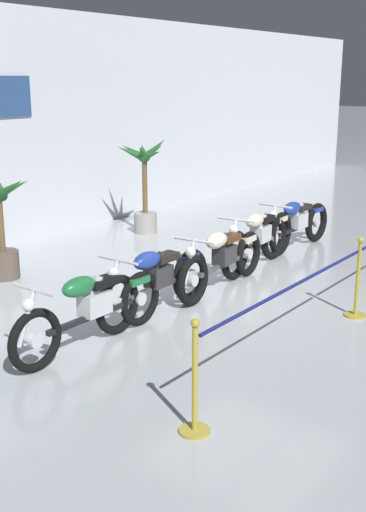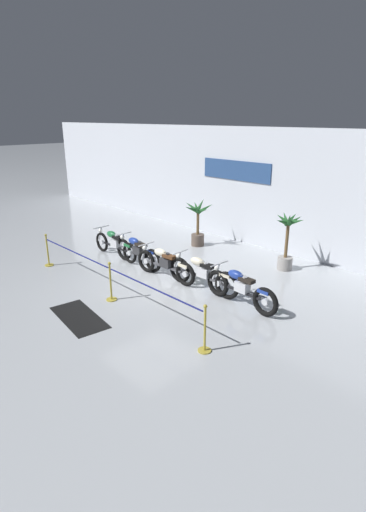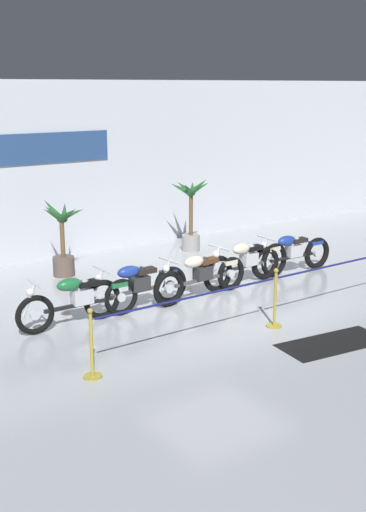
% 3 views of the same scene
% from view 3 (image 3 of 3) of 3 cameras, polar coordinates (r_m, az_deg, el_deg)
% --- Properties ---
extents(ground_plane, '(120.00, 120.00, 0.00)m').
position_cam_3_polar(ground_plane, '(12.35, 2.93, -4.32)').
color(ground_plane, '#B2B7BC').
extents(back_wall, '(28.00, 0.29, 4.20)m').
position_cam_3_polar(back_wall, '(16.14, -8.28, 7.78)').
color(back_wall, silver).
rests_on(back_wall, ground).
extents(motorcycle_green_0, '(2.33, 0.62, 0.92)m').
position_cam_3_polar(motorcycle_green_0, '(11.33, -9.25, -3.81)').
color(motorcycle_green_0, black).
rests_on(motorcycle_green_0, ground).
extents(motorcycle_blue_1, '(2.21, 0.62, 0.94)m').
position_cam_3_polar(motorcycle_blue_1, '(11.89, -4.13, -2.71)').
color(motorcycle_blue_1, black).
rests_on(motorcycle_blue_1, ground).
extents(motorcycle_cream_2, '(2.31, 0.62, 0.93)m').
position_cam_3_polar(motorcycle_cream_2, '(12.57, 1.57, -1.75)').
color(motorcycle_cream_2, black).
rests_on(motorcycle_cream_2, ground).
extents(motorcycle_cream_3, '(2.42, 0.62, 0.96)m').
position_cam_3_polar(motorcycle_cream_3, '(13.51, 5.69, -0.57)').
color(motorcycle_cream_3, black).
rests_on(motorcycle_cream_3, ground).
extents(motorcycle_blue_4, '(2.27, 0.62, 0.94)m').
position_cam_3_polar(motorcycle_blue_4, '(14.38, 9.63, 0.19)').
color(motorcycle_blue_4, black).
rests_on(motorcycle_blue_4, ground).
extents(potted_palm_left_of_row, '(1.04, 1.05, 1.92)m').
position_cam_3_polar(potted_palm_left_of_row, '(16.13, 0.71, 3.78)').
color(potted_palm_left_of_row, gray).
rests_on(potted_palm_left_of_row, ground).
extents(potted_palm_right_of_row, '(1.07, 1.15, 1.75)m').
position_cam_3_polar(potted_palm_right_of_row, '(14.22, -10.67, 1.53)').
color(potted_palm_right_of_row, brown).
rests_on(potted_palm_right_of_row, ground).
extents(stanchion_far_left, '(6.93, 0.28, 1.05)m').
position_cam_3_polar(stanchion_far_left, '(10.31, 2.74, -4.22)').
color(stanchion_far_left, gold).
rests_on(stanchion_far_left, ground).
extents(stanchion_mid_left, '(0.28, 0.28, 1.05)m').
position_cam_3_polar(stanchion_mid_left, '(11.24, 8.16, -4.51)').
color(stanchion_mid_left, gold).
rests_on(stanchion_mid_left, ground).
extents(floor_banner, '(1.93, 1.03, 0.01)m').
position_cam_3_polar(floor_banner, '(10.83, 13.18, -7.54)').
color(floor_banner, black).
rests_on(floor_banner, ground).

